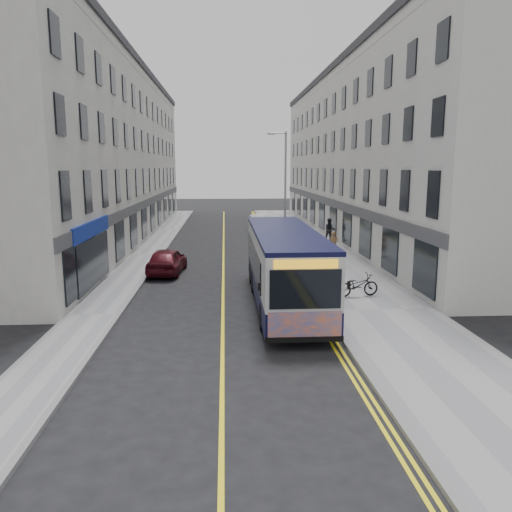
{
  "coord_description": "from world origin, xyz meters",
  "views": [
    {
      "loc": [
        0.12,
        -20.0,
        5.71
      ],
      "look_at": [
        1.55,
        2.77,
        1.6
      ],
      "focal_mm": 35.0,
      "sensor_mm": 36.0,
      "label": 1
    }
  ],
  "objects": [
    {
      "name": "kerb_east",
      "position": [
        4.0,
        12.0,
        0.07
      ],
      "size": [
        0.18,
        64.0,
        0.13
      ],
      "primitive_type": "cube",
      "color": "slate",
      "rests_on": "ground"
    },
    {
      "name": "road_dbl_yellow_inner",
      "position": [
        3.55,
        12.0,
        0.0
      ],
      "size": [
        0.1,
        64.0,
        0.01
      ],
      "primitive_type": "cube",
      "color": "yellow",
      "rests_on": "ground"
    },
    {
      "name": "pavement_east",
      "position": [
        6.25,
        12.0,
        0.06
      ],
      "size": [
        4.5,
        64.0,
        0.12
      ],
      "primitive_type": "cube",
      "color": "gray",
      "rests_on": "ground"
    },
    {
      "name": "pedestrian_far",
      "position": [
        8.0,
        16.84,
        0.99
      ],
      "size": [
        0.86,
        0.68,
        1.75
      ],
      "primitive_type": "imported",
      "rotation": [
        0.0,
        0.0,
        -0.02
      ],
      "color": "black",
      "rests_on": "pavement_east"
    },
    {
      "name": "terrace_west",
      "position": [
        -9.0,
        21.0,
        6.5
      ],
      "size": [
        6.0,
        46.0,
        13.0
      ],
      "primitive_type": "cube",
      "color": "silver",
      "rests_on": "ground"
    },
    {
      "name": "car_maroon",
      "position": [
        -3.02,
        6.62,
        0.71
      ],
      "size": [
        2.04,
        4.3,
        1.42
      ],
      "primitive_type": "imported",
      "rotation": [
        0.0,
        0.0,
        3.05
      ],
      "color": "#480C15",
      "rests_on": "ground"
    },
    {
      "name": "road_dbl_yellow_outer",
      "position": [
        3.75,
        12.0,
        0.0
      ],
      "size": [
        0.1,
        64.0,
        0.01
      ],
      "primitive_type": "cube",
      "color": "yellow",
      "rests_on": "ground"
    },
    {
      "name": "terrace_east",
      "position": [
        11.5,
        21.0,
        6.5
      ],
      "size": [
        6.0,
        46.0,
        13.0
      ],
      "primitive_type": "cube",
      "color": "silver",
      "rests_on": "ground"
    },
    {
      "name": "streetlamp",
      "position": [
        4.17,
        14.0,
        4.38
      ],
      "size": [
        1.32,
        0.18,
        8.0
      ],
      "color": "#9C9FA4",
      "rests_on": "ground"
    },
    {
      "name": "car_white",
      "position": [
        3.18,
        23.15,
        0.77
      ],
      "size": [
        1.82,
        4.72,
        1.54
      ],
      "primitive_type": "imported",
      "rotation": [
        0.0,
        0.0,
        0.04
      ],
      "color": "white",
      "rests_on": "ground"
    },
    {
      "name": "road_centre_line",
      "position": [
        0.0,
        12.0,
        0.0
      ],
      "size": [
        0.12,
        64.0,
        0.01
      ],
      "primitive_type": "cube",
      "color": "yellow",
      "rests_on": "ground"
    },
    {
      "name": "ground",
      "position": [
        0.0,
        0.0,
        0.0
      ],
      "size": [
        140.0,
        140.0,
        0.0
      ],
      "primitive_type": "plane",
      "color": "black",
      "rests_on": "ground"
    },
    {
      "name": "city_bus",
      "position": [
        2.55,
        0.08,
        1.72
      ],
      "size": [
        2.53,
        10.84,
        3.15
      ],
      "color": "black",
      "rests_on": "ground"
    },
    {
      "name": "pedestrian_near",
      "position": [
        6.88,
        10.35,
        0.92
      ],
      "size": [
        0.6,
        0.4,
        1.61
      ],
      "primitive_type": "imported",
      "rotation": [
        0.0,
        0.0,
        -0.03
      ],
      "color": "brown",
      "rests_on": "pavement_east"
    },
    {
      "name": "kerb_west",
      "position": [
        -4.0,
        12.0,
        0.07
      ],
      "size": [
        0.18,
        64.0,
        0.13
      ],
      "primitive_type": "cube",
      "color": "slate",
      "rests_on": "ground"
    },
    {
      "name": "pavement_west",
      "position": [
        -5.0,
        12.0,
        0.06
      ],
      "size": [
        2.0,
        64.0,
        0.12
      ],
      "primitive_type": "cube",
      "color": "gray",
      "rests_on": "ground"
    },
    {
      "name": "bicycle",
      "position": [
        5.85,
        0.79,
        0.62
      ],
      "size": [
        1.99,
        0.98,
        1.0
      ],
      "primitive_type": "imported",
      "rotation": [
        0.0,
        0.0,
        1.74
      ],
      "color": "black",
      "rests_on": "pavement_east"
    }
  ]
}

